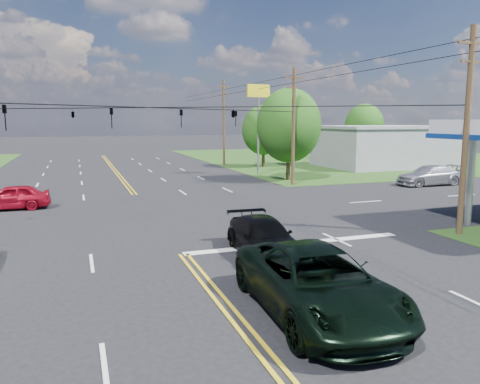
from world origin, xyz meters
name	(u,v)px	position (x,y,z in m)	size (l,w,h in m)	color
ground	(152,216)	(0.00, 12.00, 0.00)	(280.00, 280.00, 0.00)	black
grass_ne	(361,158)	(35.00, 44.00, 0.00)	(46.00, 48.00, 0.03)	#254115
stop_bar	(296,244)	(5.00, 4.00, 0.00)	(10.00, 0.50, 0.02)	silver
retail_ne	(384,147)	(30.00, 32.00, 2.20)	(14.00, 10.00, 4.40)	gray
pole_se	(467,129)	(13.00, 3.00, 4.92)	(1.60, 0.28, 9.50)	#42291C
pole_ne	(293,125)	(13.00, 21.00, 4.92)	(1.60, 0.28, 9.50)	#42291C
pole_right_far	(224,122)	(13.00, 40.00, 5.17)	(1.60, 0.28, 10.00)	#42291C
span_wire_signals	(149,108)	(0.00, 12.00, 6.00)	(26.00, 18.00, 1.13)	black
power_lines	(153,53)	(0.00, 10.00, 8.60)	(26.04, 100.00, 0.64)	black
tree_right_a	(289,125)	(14.00, 24.00, 4.87)	(5.70, 5.70, 8.18)	#42291C
tree_right_b	(263,130)	(16.50, 36.00, 4.22)	(4.94, 4.94, 7.09)	#42291C
tree_far_r	(364,126)	(34.00, 42.00, 4.54)	(5.32, 5.32, 7.63)	#42291C
pickup_dkgreen	(317,282)	(2.20, -2.92, 0.92)	(3.05, 6.62, 1.84)	black
suv_black	(263,237)	(3.00, 2.91, 0.73)	(2.04, 5.03, 1.46)	black
sedan_red	(11,197)	(-7.66, 16.87, 0.75)	(1.77, 4.41, 1.50)	#A10B1D
sedan_far	(429,175)	(23.64, 17.18, 0.82)	(2.30, 5.65, 1.64)	#A6A6AB
polesign_ne	(258,104)	(13.00, 28.79, 6.89)	(2.41, 0.58, 8.72)	#A5A5AA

